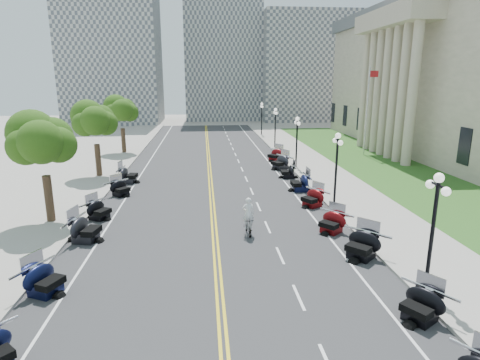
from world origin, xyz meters
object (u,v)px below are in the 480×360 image
object	(u,v)px
bicycle	(248,226)
cyclist_rider	(248,202)
motorcycle_n_3	(421,304)
flagpole	(367,112)

from	to	relation	value
bicycle	cyclist_rider	world-z (taller)	cyclist_rider
motorcycle_n_3	flagpole	bearing A→B (deg)	128.93
motorcycle_n_3	cyclist_rider	bearing A→B (deg)	178.44
flagpole	cyclist_rider	bearing A→B (deg)	-124.95
motorcycle_n_3	bicycle	distance (m)	10.42
flagpole	motorcycle_n_3	bearing A→B (deg)	-108.57
bicycle	cyclist_rider	distance (m)	1.43
motorcycle_n_3	bicycle	world-z (taller)	motorcycle_n_3
flagpole	bicycle	distance (m)	28.46
bicycle	cyclist_rider	size ratio (longest dim) A/B	0.91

